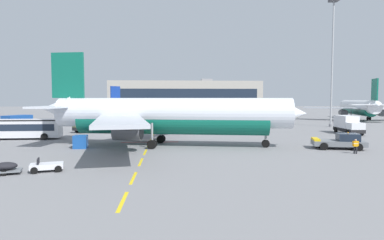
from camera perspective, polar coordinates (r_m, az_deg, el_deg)
name	(u,v)px	position (r m, az deg, el deg)	size (l,w,h in m)	color
ground	(266,129)	(67.66, 12.64, -1.57)	(400.00, 400.00, 0.00)	slate
apron_paint_markings	(154,132)	(60.62, -6.50, -2.11)	(8.00, 93.09, 0.01)	yellow
airliner_foreground	(167,115)	(42.78, -4.25, 0.79)	(34.70, 34.04, 12.20)	silver
pushback_tug	(340,141)	(44.27, 24.17, -3.39)	(6.51, 4.28, 2.08)	slate
airliner_mid_left	(359,107)	(106.75, 26.77, 1.96)	(30.59, 31.38, 11.12)	white
airliner_far_center	(141,108)	(107.57, -8.72, 2.08)	(22.68, 24.61, 9.75)	silver
apron_shuttle_bus	(19,128)	(56.31, -27.59, -1.17)	(12.09, 3.26, 3.00)	silver
catering_truck	(348,124)	(63.41, 25.26, -0.70)	(3.05, 7.15, 3.14)	black
fuel_service_truck	(21,123)	(67.58, -27.36, -0.51)	(5.18, 7.35, 3.14)	black
ground_power_truck	(91,123)	(64.37, -16.95, -0.44)	(5.28, 7.33, 3.14)	black
ground_crew_worker	(356,145)	(41.04, 26.32, -3.95)	(0.65, 0.34, 1.64)	#232328
uld_cargo_container	(80,142)	(43.13, -18.64, -3.57)	(1.72, 1.68, 1.60)	#194C9E
apron_light_mast_far	(333,49)	(78.22, 23.05, 11.19)	(1.80, 1.80, 27.15)	slate
terminal_satellite	(185,96)	(180.42, -1.19, 4.18)	(78.67, 26.70, 16.79)	#9E998E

